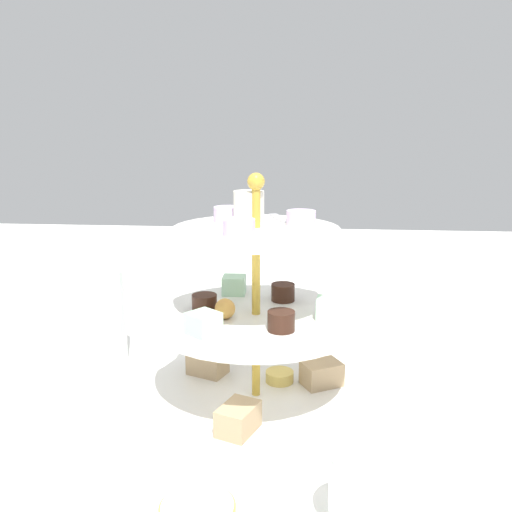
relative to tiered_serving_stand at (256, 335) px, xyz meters
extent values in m
plane|color=white|center=(0.00, 0.00, -0.09)|extent=(2.40, 2.40, 0.00)
cylinder|color=white|center=(0.00, 0.00, -0.08)|extent=(0.30, 0.30, 0.01)
cylinder|color=white|center=(0.00, 0.00, 0.02)|extent=(0.25, 0.25, 0.01)
cylinder|color=white|center=(0.00, 0.00, 0.13)|extent=(0.19, 0.19, 0.01)
cylinder|color=gold|center=(0.00, 0.00, 0.05)|extent=(0.01, 0.01, 0.27)
sphere|color=gold|center=(0.00, 0.00, 0.18)|extent=(0.02, 0.02, 0.02)
cube|color=tan|center=(0.03, -0.08, -0.06)|extent=(0.05, 0.06, 0.03)
cube|color=tan|center=(0.05, 0.07, -0.06)|extent=(0.05, 0.06, 0.03)
cube|color=tan|center=(-0.09, 0.01, -0.06)|extent=(0.06, 0.05, 0.03)
cylinder|color=#E5C660|center=(0.04, -0.03, -0.07)|extent=(0.04, 0.04, 0.01)
cylinder|color=#381E14|center=(-0.05, -0.03, 0.04)|extent=(0.03, 0.03, 0.02)
cylinder|color=#381E14|center=(0.05, -0.03, 0.04)|extent=(0.03, 0.03, 0.02)
cylinder|color=#381E14|center=(0.00, 0.06, 0.04)|extent=(0.03, 0.03, 0.02)
cube|color=#B2E5BC|center=(0.08, 0.04, 0.04)|extent=(0.03, 0.03, 0.02)
cube|color=#B2E5BC|center=(-0.07, 0.05, 0.04)|extent=(0.04, 0.04, 0.02)
cube|color=#B2E5BC|center=(-0.01, -0.09, 0.04)|extent=(0.03, 0.03, 0.02)
sphere|color=gold|center=(-0.02, 0.03, 0.04)|extent=(0.02, 0.02, 0.02)
cylinder|color=silver|center=(-0.05, 0.01, 0.14)|extent=(0.03, 0.03, 0.02)
cylinder|color=silver|center=(0.01, -0.05, 0.14)|extent=(0.03, 0.03, 0.02)
cylinder|color=silver|center=(0.04, 0.04, 0.14)|extent=(0.03, 0.03, 0.02)
cylinder|color=white|center=(0.01, 0.01, 0.15)|extent=(0.04, 0.04, 0.04)
cube|color=silver|center=(-0.04, -0.03, 0.13)|extent=(0.09, 0.04, 0.00)
cube|color=silver|center=(0.04, -0.03, 0.13)|extent=(0.09, 0.04, 0.00)
cylinder|color=silver|center=(0.10, 0.23, -0.02)|extent=(0.07, 0.07, 0.14)
cylinder|color=silver|center=(-0.22, -0.11, -0.05)|extent=(0.06, 0.06, 0.08)
cylinder|color=gold|center=(-0.26, 0.02, -0.04)|extent=(0.06, 0.06, 0.01)
cube|color=silver|center=(0.29, -0.07, -0.09)|extent=(0.08, 0.16, 0.00)
camera|label=1|loc=(-0.62, -0.06, 0.24)|focal=38.97mm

